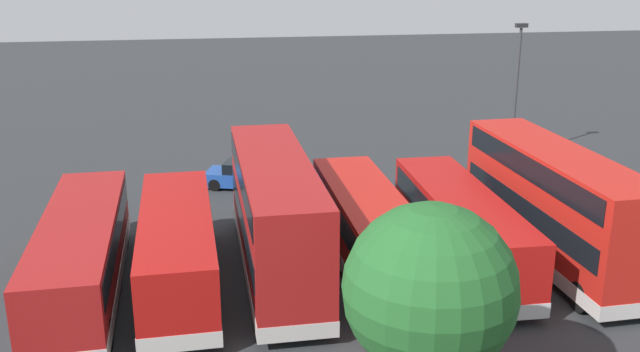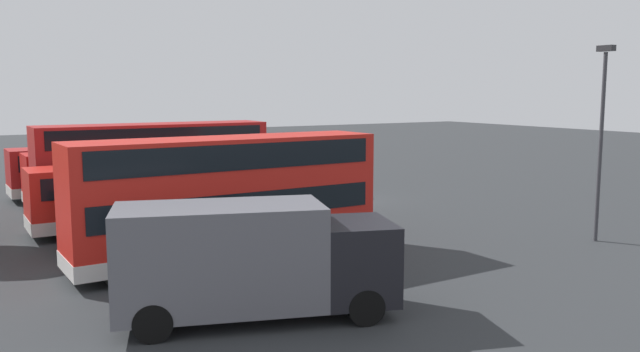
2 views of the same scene
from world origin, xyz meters
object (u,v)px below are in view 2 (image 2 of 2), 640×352
bus_double_decker_fourth (155,165)px  lamp_post_tall (602,128)px  bus_double_decker_near_end (227,195)px  bus_single_deck_second (196,202)px  bus_single_deck_third (167,191)px  bus_single_deck_fifth (124,174)px  bus_single_deck_sixth (111,167)px  box_truck_blue (251,259)px  car_hatchback_silver (329,182)px

bus_double_decker_fourth → lamp_post_tall: lamp_post_tall is taller
bus_double_decker_near_end → bus_single_deck_second: bearing=-2.4°
bus_single_deck_third → bus_single_deck_fifth: 7.33m
bus_double_decker_fourth → bus_single_deck_second: bearing=177.0°
bus_double_decker_fourth → bus_single_deck_sixth: bus_double_decker_fourth is taller
bus_double_decker_near_end → bus_single_deck_second: 3.85m
bus_double_decker_fourth → lamp_post_tall: (-15.77, -13.88, 2.24)m
box_truck_blue → car_hatchback_silver: (17.47, -13.10, -1.01)m
bus_single_deck_third → bus_single_deck_sixth: size_ratio=1.06×
bus_single_deck_third → bus_single_deck_sixth: 10.71m
bus_single_deck_second → bus_single_deck_third: same height
bus_single_deck_third → bus_double_decker_near_end: bearing=179.6°
bus_double_decker_near_end → car_hatchback_silver: bearing=-44.7°
lamp_post_tall → bus_double_decker_fourth: bearing=41.4°
bus_single_deck_second → bus_single_deck_third: (3.61, 0.10, 0.00)m
bus_single_deck_fifth → bus_single_deck_sixth: 3.38m
car_hatchback_silver → box_truck_blue: bearing=143.1°
bus_single_deck_third → lamp_post_tall: size_ratio=1.50×
bus_double_decker_fourth → car_hatchback_silver: bearing=-87.7°
box_truck_blue → car_hatchback_silver: size_ratio=1.77×
bus_single_deck_sixth → bus_single_deck_fifth: bearing=179.0°
bus_single_deck_third → car_hatchback_silver: 11.99m
bus_single_deck_second → bus_single_deck_third: size_ratio=0.89×
car_hatchback_silver → lamp_post_tall: size_ratio=0.56×
box_truck_blue → lamp_post_tall: bearing=-85.6°
bus_single_deck_second → lamp_post_tall: size_ratio=1.34×
bus_double_decker_near_end → box_truck_blue: (-6.04, 1.81, -0.74)m
bus_single_deck_third → bus_double_decker_fourth: size_ratio=1.04×
bus_single_deck_fifth → bus_double_decker_fourth: bearing=-169.3°
bus_single_deck_sixth → car_hatchback_silver: bus_single_deck_sixth is taller
bus_double_decker_fourth → bus_single_deck_sixth: (7.08, 0.64, -0.83)m
bus_single_deck_sixth → box_truck_blue: bearing=176.0°
car_hatchback_silver → bus_single_deck_sixth: bearing=59.8°
lamp_post_tall → car_hatchback_silver: bearing=10.9°
bus_double_decker_near_end → bus_single_deck_fifth: 14.72m
bus_single_deck_second → lamp_post_tall: (-8.54, -14.27, 3.07)m
bus_single_deck_third → bus_single_deck_sixth: same height
bus_double_decker_fourth → box_truck_blue: bearing=172.2°
bus_double_decker_fourth → car_hatchback_silver: (0.43, -10.76, -1.75)m
bus_single_deck_fifth → box_truck_blue: box_truck_blue is taller
bus_single_deck_third → lamp_post_tall: 19.06m
bus_single_deck_sixth → bus_single_deck_second: bearing=-179.0°
bus_single_deck_third → box_truck_blue: size_ratio=1.53×
bus_single_deck_third → bus_single_deck_fifth: bearing=1.7°
car_hatchback_silver → bus_double_decker_near_end: bearing=135.3°
bus_single_deck_second → bus_single_deck_fifth: (10.93, 0.32, -0.00)m
bus_double_decker_fourth → lamp_post_tall: size_ratio=1.45×
bus_single_deck_sixth → box_truck_blue: box_truck_blue is taller
bus_double_decker_fourth → car_hatchback_silver: size_ratio=2.61×
bus_single_deck_second → bus_double_decker_fourth: size_ratio=0.92×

